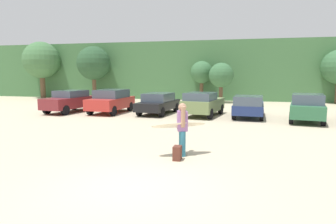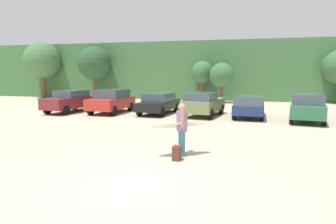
% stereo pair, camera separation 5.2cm
% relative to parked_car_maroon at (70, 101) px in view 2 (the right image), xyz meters
% --- Properties ---
extents(ground_plane, '(120.00, 120.00, 0.00)m').
position_rel_parked_car_maroon_xyz_m(ground_plane, '(9.21, -12.29, -0.81)').
color(ground_plane, '#C1B293').
extents(hillside_ridge, '(108.00, 12.00, 6.04)m').
position_rel_parked_car_maroon_xyz_m(hillside_ridge, '(9.21, 17.74, 2.21)').
color(hillside_ridge, '#427042').
rests_on(hillside_ridge, ground_plane).
extents(tree_right, '(4.04, 4.04, 6.22)m').
position_rel_parked_car_maroon_xyz_m(tree_right, '(-9.95, 10.63, 3.36)').
color(tree_right, brown).
rests_on(tree_right, ground_plane).
extents(tree_ridge_back, '(3.52, 3.52, 5.57)m').
position_rel_parked_car_maroon_xyz_m(tree_ridge_back, '(-3.45, 10.33, 2.98)').
color(tree_ridge_back, brown).
rests_on(tree_ridge_back, ground_plane).
extents(tree_center_left, '(2.20, 2.20, 3.95)m').
position_rel_parked_car_maroon_xyz_m(tree_center_left, '(7.89, 11.01, 1.99)').
color(tree_center_left, brown).
rests_on(tree_center_left, ground_plane).
extents(tree_far_right, '(2.28, 2.28, 3.72)m').
position_rel_parked_car_maroon_xyz_m(tree_far_right, '(9.89, 9.49, 1.74)').
color(tree_far_right, brown).
rests_on(tree_far_right, ground_plane).
extents(parked_car_maroon, '(2.28, 4.34, 1.54)m').
position_rel_parked_car_maroon_xyz_m(parked_car_maroon, '(0.00, 0.00, 0.00)').
color(parked_car_maroon, maroon).
rests_on(parked_car_maroon, ground_plane).
extents(parked_car_red, '(2.10, 4.10, 1.61)m').
position_rel_parked_car_maroon_xyz_m(parked_car_red, '(2.98, 0.35, 0.04)').
color(parked_car_red, '#B72D28').
rests_on(parked_car_red, ground_plane).
extents(parked_car_black, '(2.20, 4.41, 1.41)m').
position_rel_parked_car_maroon_xyz_m(parked_car_black, '(6.30, 0.64, -0.07)').
color(parked_car_black, black).
rests_on(parked_car_black, ground_plane).
extents(parked_car_olive_green, '(2.45, 4.23, 1.54)m').
position_rel_parked_car_maroon_xyz_m(parked_car_olive_green, '(9.37, 0.23, 0.00)').
color(parked_car_olive_green, '#6B7F4C').
rests_on(parked_car_olive_green, ground_plane).
extents(parked_car_navy, '(2.00, 4.24, 1.40)m').
position_rel_parked_car_maroon_xyz_m(parked_car_navy, '(12.19, 0.18, -0.07)').
color(parked_car_navy, navy).
rests_on(parked_car_navy, ground_plane).
extents(parked_car_forest_green, '(2.39, 4.21, 1.58)m').
position_rel_parked_car_maroon_xyz_m(parked_car_forest_green, '(15.36, -0.65, 0.01)').
color(parked_car_forest_green, '#2D6642').
rests_on(parked_car_forest_green, ground_plane).
extents(person_adult, '(0.43, 0.76, 1.75)m').
position_rel_parked_car_maroon_xyz_m(person_adult, '(9.84, -9.20, 0.18)').
color(person_adult, teal).
rests_on(person_adult, ground_plane).
extents(surfboard_cream, '(1.87, 1.40, 0.28)m').
position_rel_parked_car_maroon_xyz_m(surfboard_cream, '(9.74, -9.27, 0.21)').
color(surfboard_cream, beige).
extents(backpack_dropped, '(0.24, 0.34, 0.45)m').
position_rel_parked_car_maroon_xyz_m(backpack_dropped, '(9.80, -9.81, -0.59)').
color(backpack_dropped, '#592D23').
rests_on(backpack_dropped, ground_plane).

